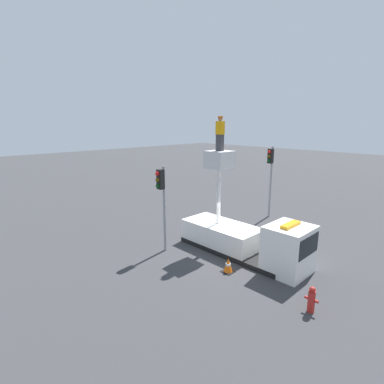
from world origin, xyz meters
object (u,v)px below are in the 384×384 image
Objects in this scene: worker at (220,134)px; traffic_light_across at (270,168)px; traffic_cone_curbside at (228,265)px; traffic_light_pole at (162,192)px; fire_hydrant at (311,300)px; bucket_truck at (243,237)px; traffic_cone_rear at (194,225)px.

worker is 7.02m from traffic_light_across.
traffic_light_across reaches higher than traffic_cone_curbside.
traffic_light_pole is 0.90× the size of traffic_light_across.
traffic_light_across reaches higher than traffic_light_pole.
worker is 1.76× the size of fire_hydrant.
traffic_cone_curbside is at bearing 10.26° from traffic_light_pole.
worker reaches higher than fire_hydrant.
bucket_truck is 5.42m from worker.
traffic_light_pole is at bearing -73.18° from traffic_cone_rear.
bucket_truck is at bearing 107.84° from traffic_cone_curbside.
fire_hydrant is at bearing -50.24° from traffic_light_across.
traffic_cone_rear is at bearing 165.97° from worker.
worker is 2.22× the size of traffic_cone_rear.
bucket_truck reaches higher than traffic_cone_rear.
bucket_truck reaches higher than fire_hydrant.
fire_hydrant reaches higher than traffic_cone_curbside.
traffic_cone_curbside is (-3.96, 0.16, -0.17)m from fire_hydrant.
worker is at bearing 180.00° from bucket_truck.
traffic_light_across reaches higher than fire_hydrant.
bucket_truck is 5.07m from fire_hydrant.
fire_hydrant is (4.59, -2.11, -0.49)m from bucket_truck.
worker reaches higher than traffic_light_pole.
traffic_cone_rear is (-1.66, -5.85, -3.21)m from traffic_light_across.
traffic_light_across is 6.88m from traffic_cone_rear.
bucket_truck is at bearing 155.33° from fire_hydrant.
traffic_light_pole is (-3.23, -2.64, 2.25)m from bucket_truck.
traffic_light_across is (-0.87, 6.49, -2.54)m from worker.
worker is 8.70m from fire_hydrant.
bucket_truck is 10.37× the size of traffic_cone_curbside.
fire_hydrant is at bearing -18.56° from worker.
fire_hydrant reaches higher than traffic_cone_rear.
bucket_truck is 4.74m from traffic_light_pole.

